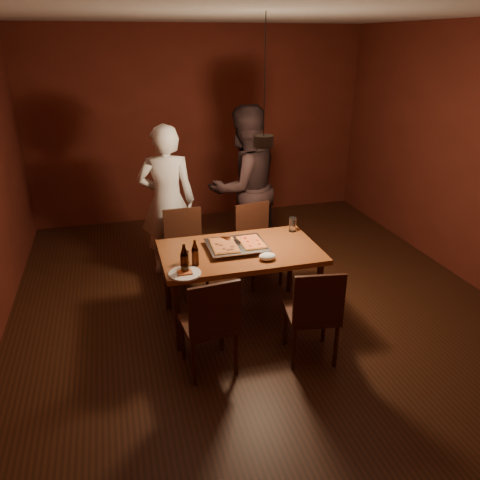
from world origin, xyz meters
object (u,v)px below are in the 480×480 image
object	(u,v)px
diner_white	(167,202)
diner_dark	(244,188)
beer_bottle_b	(195,253)
beer_bottle_a	(184,259)
pizza_tray	(236,247)
chair_near_left	(211,318)
pendant_lamp	(263,140)
plate_slice	(185,274)
dining_table	(240,257)
chair_far_left	(185,242)
chair_far_right	(256,236)
chair_near_right	(315,308)

from	to	relation	value
diner_white	diner_dark	bearing A→B (deg)	-169.87
beer_bottle_b	diner_dark	world-z (taller)	diner_dark
beer_bottle_a	diner_white	world-z (taller)	diner_white
pizza_tray	chair_near_left	bearing A→B (deg)	-122.33
chair_near_left	pendant_lamp	distance (m)	1.64
plate_slice	diner_white	size ratio (longest dim) A/B	0.16
dining_table	diner_white	distance (m)	1.35
chair_near_left	chair_far_left	bearing A→B (deg)	82.52
dining_table	diner_white	world-z (taller)	diner_white
chair_far_right	chair_near_left	bearing A→B (deg)	49.78
chair_far_right	chair_near_right	distance (m)	1.60
chair_far_right	chair_near_left	world-z (taller)	same
pizza_tray	diner_white	bearing A→B (deg)	108.59
pizza_tray	beer_bottle_a	size ratio (longest dim) A/B	2.06
dining_table	plate_slice	xyz separation A→B (m)	(-0.59, -0.37, 0.08)
dining_table	chair_near_left	size ratio (longest dim) A/B	3.09
chair_near_left	beer_bottle_b	xyz separation A→B (m)	(-0.02, 0.54, 0.33)
chair_far_right	chair_near_right	xyz separation A→B (m)	(0.01, -1.60, 0.00)
beer_bottle_a	chair_far_left	bearing A→B (deg)	81.20
chair_near_left	chair_near_right	distance (m)	0.87
chair_far_left	chair_near_left	xyz separation A→B (m)	(-0.05, -1.56, 0.00)
pizza_tray	pendant_lamp	size ratio (longest dim) A/B	0.50
plate_slice	beer_bottle_b	bearing A→B (deg)	51.34
dining_table	pendant_lamp	xyz separation A→B (m)	(0.24, 0.08, 1.08)
pizza_tray	pendant_lamp	world-z (taller)	pendant_lamp
chair_near_left	dining_table	bearing A→B (deg)	53.37
dining_table	diner_white	bearing A→B (deg)	113.14
chair_near_left	beer_bottle_b	size ratio (longest dim) A/B	2.04
chair_far_left	chair_near_right	distance (m)	1.83
beer_bottle_b	pendant_lamp	world-z (taller)	pendant_lamp
chair_far_right	chair_near_left	xyz separation A→B (m)	(-0.86, -1.52, 0.00)
chair_far_left	plate_slice	world-z (taller)	chair_far_left
diner_dark	pendant_lamp	bearing A→B (deg)	62.78
pendant_lamp	chair_far_left	bearing A→B (deg)	132.00
chair_near_right	diner_white	world-z (taller)	diner_white
dining_table	beer_bottle_a	bearing A→B (deg)	-149.42
pizza_tray	chair_near_right	bearing A→B (deg)	-66.77
chair_near_right	pizza_tray	size ratio (longest dim) A/B	0.88
pendant_lamp	diner_white	bearing A→B (deg)	123.81
dining_table	chair_near_left	bearing A→B (deg)	-120.85
diner_white	pendant_lamp	xyz separation A→B (m)	(0.76, -1.14, 0.88)
chair_far_right	diner_dark	xyz separation A→B (m)	(-0.00, 0.50, 0.42)
pendant_lamp	beer_bottle_a	bearing A→B (deg)	-152.52
chair_near_left	chair_near_right	bearing A→B (deg)	-11.04
chair_far_left	chair_near_left	world-z (taller)	same
chair_near_right	plate_slice	xyz separation A→B (m)	(-1.00, 0.47, 0.22)
chair_near_left	pendant_lamp	bearing A→B (deg)	44.73
beer_bottle_a	diner_dark	bearing A→B (deg)	58.61
chair_near_right	diner_dark	distance (m)	2.14
chair_far_right	diner_white	xyz separation A→B (m)	(-0.93, 0.46, 0.34)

